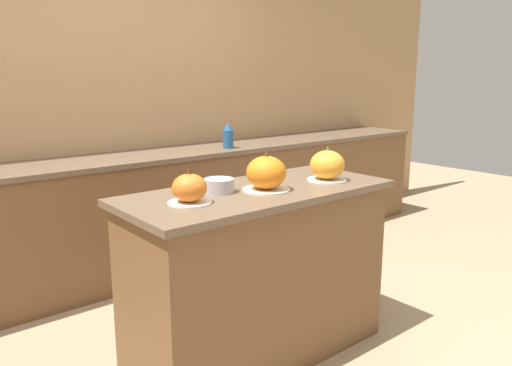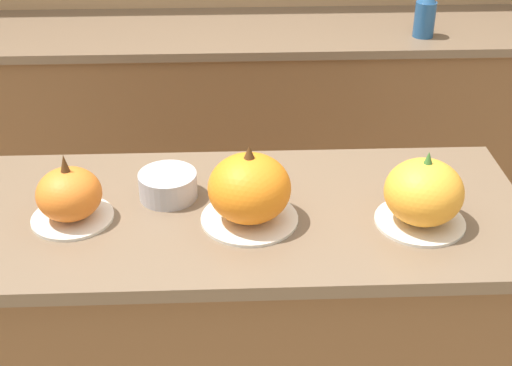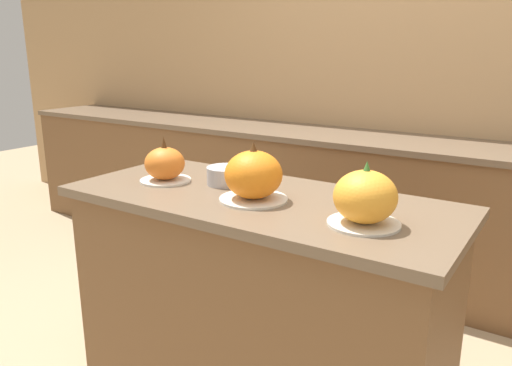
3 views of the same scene
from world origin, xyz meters
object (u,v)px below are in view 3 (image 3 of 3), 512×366
(pumpkin_cake_left, at_px, (165,165))
(mixing_bowl, at_px, (226,176))
(pumpkin_cake_right, at_px, (365,198))
(pumpkin_cake_center, at_px, (253,176))

(pumpkin_cake_left, height_order, mixing_bowl, pumpkin_cake_left)
(pumpkin_cake_right, height_order, mixing_bowl, pumpkin_cake_right)
(pumpkin_cake_left, relative_size, pumpkin_cake_right, 0.91)
(pumpkin_cake_left, xyz_separation_m, pumpkin_cake_right, (0.85, -0.05, 0.02))
(pumpkin_cake_center, bearing_deg, pumpkin_cake_right, -3.96)
(pumpkin_cake_center, distance_m, pumpkin_cake_right, 0.41)
(pumpkin_cake_right, distance_m, mixing_bowl, 0.64)
(pumpkin_cake_left, distance_m, pumpkin_cake_center, 0.43)
(pumpkin_cake_right, bearing_deg, pumpkin_cake_left, 176.59)
(pumpkin_cake_left, height_order, pumpkin_cake_center, pumpkin_cake_center)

